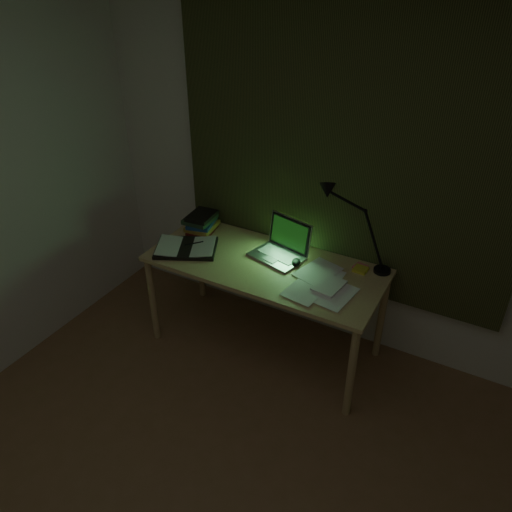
{
  "coord_description": "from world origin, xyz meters",
  "views": [
    {
      "loc": [
        0.93,
        -0.8,
        2.44
      ],
      "look_at": [
        -0.32,
        1.47,
        0.82
      ],
      "focal_mm": 35.0,
      "sensor_mm": 36.0,
      "label": 1
    }
  ],
  "objects_px": {
    "book_stack": "(201,222)",
    "loose_papers": "(323,282)",
    "open_textbook": "(186,247)",
    "desk_lamp": "(388,232)",
    "desk": "(264,306)",
    "laptop": "(277,242)"
  },
  "relations": [
    {
      "from": "desk",
      "to": "loose_papers",
      "type": "relative_size",
      "value": 4.44
    },
    {
      "from": "book_stack",
      "to": "loose_papers",
      "type": "distance_m",
      "value": 1.03
    },
    {
      "from": "open_textbook",
      "to": "loose_papers",
      "type": "relative_size",
      "value": 1.16
    },
    {
      "from": "open_textbook",
      "to": "desk_lamp",
      "type": "xyz_separation_m",
      "value": [
        1.23,
        0.37,
        0.27
      ]
    },
    {
      "from": "desk",
      "to": "book_stack",
      "type": "relative_size",
      "value": 7.04
    },
    {
      "from": "open_textbook",
      "to": "book_stack",
      "type": "xyz_separation_m",
      "value": [
        -0.05,
        0.26,
        0.06
      ]
    },
    {
      "from": "laptop",
      "to": "open_textbook",
      "type": "distance_m",
      "value": 0.62
    },
    {
      "from": "loose_papers",
      "to": "desk_lamp",
      "type": "xyz_separation_m",
      "value": [
        0.28,
        0.3,
        0.28
      ]
    },
    {
      "from": "laptop",
      "to": "desk_lamp",
      "type": "xyz_separation_m",
      "value": [
        0.65,
        0.17,
        0.17
      ]
    },
    {
      "from": "desk",
      "to": "loose_papers",
      "type": "xyz_separation_m",
      "value": [
        0.41,
        -0.03,
        0.36
      ]
    },
    {
      "from": "open_textbook",
      "to": "desk_lamp",
      "type": "relative_size",
      "value": 0.7
    },
    {
      "from": "book_stack",
      "to": "desk",
      "type": "bearing_deg",
      "value": -15.09
    },
    {
      "from": "book_stack",
      "to": "desk_lamp",
      "type": "distance_m",
      "value": 1.31
    },
    {
      "from": "loose_papers",
      "to": "desk_lamp",
      "type": "distance_m",
      "value": 0.49
    },
    {
      "from": "loose_papers",
      "to": "desk_lamp",
      "type": "bearing_deg",
      "value": 47.15
    },
    {
      "from": "laptop",
      "to": "desk_lamp",
      "type": "relative_size",
      "value": 0.65
    },
    {
      "from": "open_textbook",
      "to": "book_stack",
      "type": "distance_m",
      "value": 0.28
    },
    {
      "from": "desk",
      "to": "loose_papers",
      "type": "height_order",
      "value": "loose_papers"
    },
    {
      "from": "desk",
      "to": "desk_lamp",
      "type": "bearing_deg",
      "value": 21.25
    },
    {
      "from": "desk",
      "to": "loose_papers",
      "type": "distance_m",
      "value": 0.55
    },
    {
      "from": "open_textbook",
      "to": "loose_papers",
      "type": "distance_m",
      "value": 0.96
    },
    {
      "from": "book_stack",
      "to": "loose_papers",
      "type": "bearing_deg",
      "value": -10.75
    }
  ]
}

